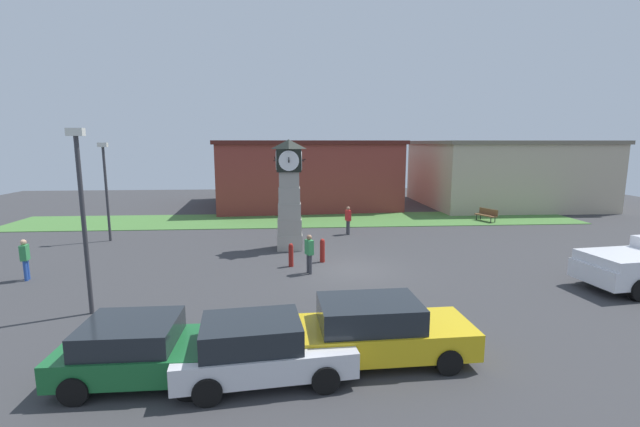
% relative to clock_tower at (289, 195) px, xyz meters
% --- Properties ---
extents(ground_plane, '(66.08, 66.08, 0.00)m').
position_rel_clock_tower_xyz_m(ground_plane, '(2.59, -4.00, -2.82)').
color(ground_plane, '#38383A').
extents(clock_tower, '(1.63, 1.60, 5.65)m').
position_rel_clock_tower_xyz_m(clock_tower, '(0.00, 0.00, 0.00)').
color(clock_tower, '#A09B91').
rests_on(clock_tower, ground_plane).
extents(bollard_near_tower, '(0.23, 0.23, 1.11)m').
position_rel_clock_tower_xyz_m(bollard_near_tower, '(1.51, -2.65, -2.26)').
color(bollard_near_tower, maroon).
rests_on(bollard_near_tower, ground_plane).
extents(bollard_mid_row, '(0.22, 0.22, 1.06)m').
position_rel_clock_tower_xyz_m(bollard_mid_row, '(0.05, -3.26, -2.28)').
color(bollard_mid_row, maroon).
rests_on(bollard_mid_row, ground_plane).
extents(car_navy_sedan, '(3.82, 2.13, 1.43)m').
position_rel_clock_tower_xyz_m(car_navy_sedan, '(-3.49, -12.25, -2.09)').
color(car_navy_sedan, '#19602D').
rests_on(car_navy_sedan, ground_plane).
extents(car_near_tower, '(4.27, 2.26, 1.47)m').
position_rel_clock_tower_xyz_m(car_near_tower, '(-0.69, -12.46, -2.07)').
color(car_near_tower, silver).
rests_on(car_near_tower, ground_plane).
extents(car_by_building, '(4.63, 2.13, 1.59)m').
position_rel_clock_tower_xyz_m(car_by_building, '(2.23, -11.77, -2.02)').
color(car_by_building, gold).
rests_on(car_by_building, ground_plane).
extents(bench, '(1.10, 1.68, 0.90)m').
position_rel_clock_tower_xyz_m(bench, '(13.79, 6.76, -2.30)').
color(bench, brown).
rests_on(bench, ground_plane).
extents(pedestrian_near_bench, '(0.34, 0.45, 1.71)m').
position_rel_clock_tower_xyz_m(pedestrian_near_bench, '(3.51, 3.25, -1.84)').
color(pedestrian_near_bench, '#3F3F47').
rests_on(pedestrian_near_bench, ground_plane).
extents(pedestrian_crossing_lot, '(0.31, 0.44, 1.68)m').
position_rel_clock_tower_xyz_m(pedestrian_crossing_lot, '(-10.61, -4.44, -1.86)').
color(pedestrian_crossing_lot, '#264CA5').
rests_on(pedestrian_crossing_lot, ground_plane).
extents(pedestrian_by_cars, '(0.39, 0.46, 1.68)m').
position_rel_clock_tower_xyz_m(pedestrian_by_cars, '(0.82, -4.36, -1.86)').
color(pedestrian_by_cars, '#3F3F47').
rests_on(pedestrian_by_cars, ground_plane).
extents(street_lamp_near_road, '(0.50, 0.24, 5.94)m').
position_rel_clock_tower_xyz_m(street_lamp_near_road, '(-6.45, -8.16, 0.64)').
color(street_lamp_near_road, '#333338').
rests_on(street_lamp_near_road, ground_plane).
extents(street_lamp_far_side, '(0.50, 0.24, 5.49)m').
position_rel_clock_tower_xyz_m(street_lamp_far_side, '(-10.14, 2.52, 0.40)').
color(street_lamp_far_side, '#333338').
rests_on(street_lamp_far_side, ground_plane).
extents(warehouse_blue_far, '(15.76, 12.96, 5.64)m').
position_rel_clock_tower_xyz_m(warehouse_blue_far, '(1.37, 16.02, 0.01)').
color(warehouse_blue_far, maroon).
rests_on(warehouse_blue_far, ground_plane).
extents(storefront_low_left, '(14.25, 12.09, 5.63)m').
position_rel_clock_tower_xyz_m(storefront_low_left, '(18.85, 14.84, 0.00)').
color(storefront_low_left, '#B7A88E').
rests_on(storefront_low_left, ground_plane).
extents(grass_verge_far, '(39.65, 5.62, 0.04)m').
position_rel_clock_tower_xyz_m(grass_verge_far, '(0.69, 8.12, -2.80)').
color(grass_verge_far, '#477A38').
rests_on(grass_verge_far, ground_plane).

